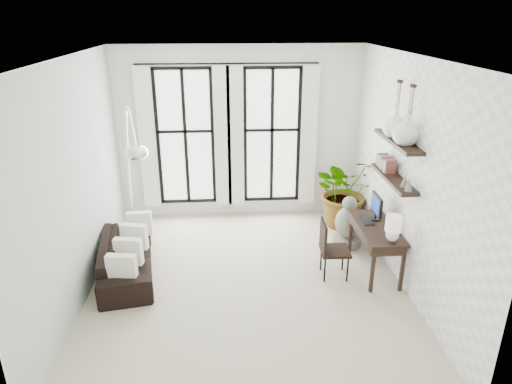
{
  "coord_description": "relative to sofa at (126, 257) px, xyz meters",
  "views": [
    {
      "loc": [
        -0.26,
        -5.77,
        3.71
      ],
      "look_at": [
        0.15,
        0.3,
        1.3
      ],
      "focal_mm": 32.0,
      "sensor_mm": 36.0,
      "label": 1
    }
  ],
  "objects": [
    {
      "name": "floor",
      "position": [
        1.8,
        -0.36,
        -0.28
      ],
      "size": [
        5.0,
        5.0,
        0.0
      ],
      "primitive_type": "plane",
      "color": "#BCB095",
      "rests_on": "ground"
    },
    {
      "name": "windows",
      "position": [
        1.6,
        2.07,
        1.28
      ],
      "size": [
        3.26,
        0.13,
        2.65
      ],
      "color": "white",
      "rests_on": "wall_back"
    },
    {
      "name": "wall_shelves",
      "position": [
        3.91,
        -0.13,
        1.45
      ],
      "size": [
        0.25,
        1.3,
        0.6
      ],
      "color": "black",
      "rests_on": "wall_right"
    },
    {
      "name": "throw_pillows",
      "position": [
        0.1,
        0.0,
        0.22
      ],
      "size": [
        0.4,
        1.52,
        0.4
      ],
      "color": "silver",
      "rests_on": "sofa"
    },
    {
      "name": "vase_b",
      "position": [
        3.91,
        -0.02,
        1.99
      ],
      "size": [
        0.37,
        0.37,
        0.38
      ],
      "primitive_type": "imported",
      "color": "white",
      "rests_on": "shelf_upper"
    },
    {
      "name": "wall_right",
      "position": [
        4.05,
        -0.36,
        1.32
      ],
      "size": [
        0.0,
        5.0,
        5.0
      ],
      "primitive_type": "plane",
      "rotation": [
        1.57,
        0.0,
        -1.57
      ],
      "color": "white",
      "rests_on": "floor"
    },
    {
      "name": "wall_left",
      "position": [
        -0.45,
        -0.36,
        1.32
      ],
      "size": [
        0.0,
        5.0,
        5.0
      ],
      "primitive_type": "plane",
      "rotation": [
        1.57,
        0.0,
        1.57
      ],
      "color": "#A6B9AB",
      "rests_on": "floor"
    },
    {
      "name": "ceiling",
      "position": [
        1.8,
        -0.36,
        2.92
      ],
      "size": [
        5.0,
        5.0,
        0.0
      ],
      "primitive_type": "plane",
      "color": "white",
      "rests_on": "wall_back"
    },
    {
      "name": "buddha",
      "position": [
        3.56,
        0.68,
        0.1
      ],
      "size": [
        0.49,
        0.49,
        0.88
      ],
      "color": "slate",
      "rests_on": "floor"
    },
    {
      "name": "desk_chair",
      "position": [
        3.03,
        -0.28,
        0.23
      ],
      "size": [
        0.44,
        0.44,
        0.89
      ],
      "rotation": [
        0.0,
        0.0,
        -0.04
      ],
      "color": "black",
      "rests_on": "floor"
    },
    {
      "name": "vase_a",
      "position": [
        3.91,
        -0.42,
        1.99
      ],
      "size": [
        0.37,
        0.37,
        0.38
      ],
      "primitive_type": "imported",
      "color": "white",
      "rests_on": "shelf_upper"
    },
    {
      "name": "wall_back",
      "position": [
        1.8,
        2.14,
        1.32
      ],
      "size": [
        4.5,
        0.0,
        4.5
      ],
      "primitive_type": "plane",
      "rotation": [
        1.57,
        0.0,
        0.0
      ],
      "color": "white",
      "rests_on": "floor"
    },
    {
      "name": "plant",
      "position": [
        3.7,
        1.49,
        0.4
      ],
      "size": [
        1.49,
        1.39,
        1.35
      ],
      "primitive_type": "imported",
      "rotation": [
        0.0,
        0.0,
        0.33
      ],
      "color": "#2D7228",
      "rests_on": "floor"
    },
    {
      "name": "sofa",
      "position": [
        0.0,
        0.0,
        0.0
      ],
      "size": [
        1.04,
        1.98,
        0.55
      ],
      "primitive_type": "imported",
      "rotation": [
        0.0,
        0.0,
        1.74
      ],
      "color": "black",
      "rests_on": "floor"
    },
    {
      "name": "desk",
      "position": [
        3.75,
        -0.22,
        0.43
      ],
      "size": [
        0.53,
        1.26,
        1.14
      ],
      "color": "black",
      "rests_on": "floor"
    },
    {
      "name": "arc_lamp",
      "position": [
        0.1,
        0.61,
        1.61
      ],
      "size": [
        0.75,
        1.49,
        2.45
      ],
      "color": "silver",
      "rests_on": "floor"
    }
  ]
}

